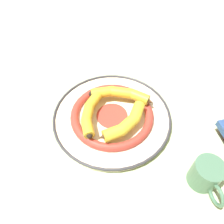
{
  "coord_description": "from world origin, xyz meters",
  "views": [
    {
      "loc": [
        -0.15,
        -0.44,
        0.58
      ],
      "look_at": [
        -0.02,
        -0.02,
        0.03
      ],
      "focal_mm": 35.0,
      "sensor_mm": 36.0,
      "label": 1
    }
  ],
  "objects": [
    {
      "name": "banana_b",
      "position": [
        -0.09,
        -0.02,
        0.05
      ],
      "size": [
        0.1,
        0.18,
        0.03
      ],
      "rotation": [
        0.0,
        0.0,
        4.3
      ],
      "color": "gold",
      "rests_on": "decorative_bowl"
    },
    {
      "name": "coffee_mug",
      "position": [
        0.14,
        -0.3,
        0.04
      ],
      "size": [
        0.08,
        0.12,
        0.08
      ],
      "rotation": [
        0.0,
        0.0,
        4.64
      ],
      "color": "#477056",
      "rests_on": "ground_plane"
    },
    {
      "name": "ground_plane",
      "position": [
        0.0,
        0.0,
        0.0
      ],
      "size": [
        2.8,
        2.8,
        0.0
      ],
      "primitive_type": "plane",
      "color": "#B2C693"
    },
    {
      "name": "banana_a",
      "position": [
        0.03,
        0.03,
        0.05
      ],
      "size": [
        0.2,
        0.12,
        0.03
      ],
      "rotation": [
        0.0,
        0.0,
        2.68
      ],
      "color": "gold",
      "rests_on": "decorative_bowl"
    },
    {
      "name": "decorative_bowl",
      "position": [
        -0.02,
        -0.02,
        0.01
      ],
      "size": [
        0.38,
        0.38,
        0.03
      ],
      "color": "beige",
      "rests_on": "ground_plane"
    },
    {
      "name": "banana_c",
      "position": [
        -0.0,
        -0.09,
        0.05
      ],
      "size": [
        0.17,
        0.11,
        0.04
      ],
      "rotation": [
        0.0,
        0.0,
        6.8
      ],
      "color": "yellow",
      "rests_on": "decorative_bowl"
    }
  ]
}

